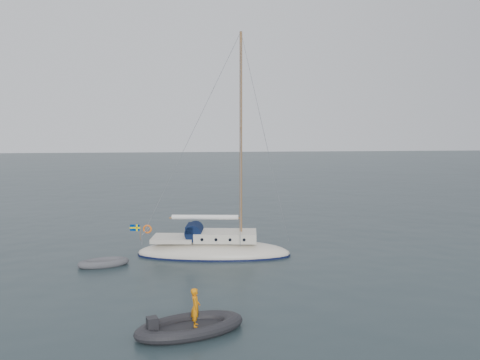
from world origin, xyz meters
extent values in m
plane|color=black|center=(0.00, 0.00, 0.00)|extent=(300.00, 300.00, 0.00)
ellipsoid|color=beige|center=(-2.94, 0.78, 0.15)|extent=(9.29, 2.89, 1.55)
cube|color=#EFE3CE|center=(-2.22, 0.78, 1.22)|extent=(3.72, 1.96, 0.57)
cube|color=beige|center=(-5.42, 0.78, 1.05)|extent=(2.48, 1.96, 0.26)
cylinder|color=black|center=(-4.12, 0.78, 1.50)|extent=(0.99, 1.70, 0.99)
cube|color=black|center=(-4.33, 0.78, 1.71)|extent=(0.46, 1.70, 0.41)
cylinder|color=brown|center=(-1.29, 0.78, 7.12)|extent=(0.15, 0.15, 12.39)
cylinder|color=brown|center=(-1.29, 0.78, 7.74)|extent=(0.05, 2.27, 0.05)
cylinder|color=brown|center=(-3.45, 0.78, 2.32)|extent=(4.34, 0.10, 0.10)
cylinder|color=white|center=(-3.45, 0.78, 2.37)|extent=(4.03, 0.29, 0.29)
cylinder|color=#9A9BA4|center=(-7.07, 0.78, 1.50)|extent=(0.04, 2.27, 0.04)
torus|color=orange|center=(-7.12, 1.40, 1.50)|extent=(0.56, 0.10, 0.56)
cylinder|color=brown|center=(-7.43, 0.78, 1.39)|extent=(0.03, 0.03, 0.93)
cube|color=navy|center=(-7.74, 0.78, 1.70)|extent=(0.62, 0.02, 0.39)
cube|color=#FFE700|center=(-7.74, 0.78, 1.70)|extent=(0.64, 0.03, 0.09)
cube|color=#FFE700|center=(-7.62, 0.78, 1.70)|extent=(0.09, 0.03, 0.41)
cylinder|color=black|center=(-3.56, 1.77, 1.22)|extent=(0.19, 0.06, 0.19)
cylinder|color=black|center=(-3.56, -0.21, 1.22)|extent=(0.19, 0.06, 0.19)
cylinder|color=black|center=(-2.73, 1.77, 1.22)|extent=(0.19, 0.06, 0.19)
cylinder|color=black|center=(-2.73, -0.21, 1.22)|extent=(0.19, 0.06, 0.19)
cylinder|color=black|center=(-1.91, 1.77, 1.22)|extent=(0.19, 0.06, 0.19)
cylinder|color=black|center=(-1.91, -0.21, 1.22)|extent=(0.19, 0.06, 0.19)
cylinder|color=black|center=(-1.08, 1.77, 1.22)|extent=(0.19, 0.06, 0.19)
cylinder|color=black|center=(-1.08, -0.21, 1.22)|extent=(0.19, 0.06, 0.19)
cube|color=#46464A|center=(-9.27, -0.60, 0.12)|extent=(1.72, 0.71, 0.10)
cube|color=black|center=(-4.67, -10.07, 0.15)|extent=(2.64, 1.10, 0.13)
cube|color=black|center=(-6.11, -10.07, 0.50)|extent=(0.39, 0.39, 0.66)
imported|color=orange|center=(-4.45, -10.07, 0.94)|extent=(0.51, 0.62, 1.48)
camera|label=1|loc=(-5.06, -27.07, 7.50)|focal=35.00mm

